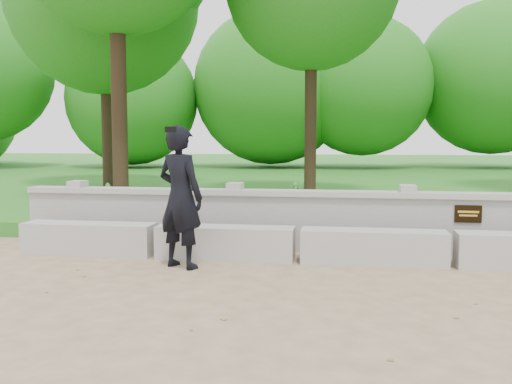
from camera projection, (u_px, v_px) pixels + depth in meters
ground at (486, 310)px, 5.53m from camera, size 80.00×80.00×0.00m
lawn at (388, 184)px, 19.28m from camera, size 40.00×22.00×0.25m
concrete_bench at (452, 249)px, 7.37m from camera, size 11.90×0.45×0.45m
parapet_wall at (444, 223)px, 8.04m from camera, size 12.50×0.35×0.90m
man_main at (180, 197)px, 7.25m from camera, size 0.79×0.74×1.82m
shrub_a at (109, 200)px, 10.15m from camera, size 0.39×0.36×0.62m
shrub_d at (295, 199)px, 10.08m from camera, size 0.49×0.50×0.68m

